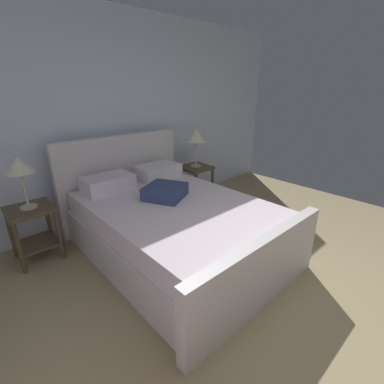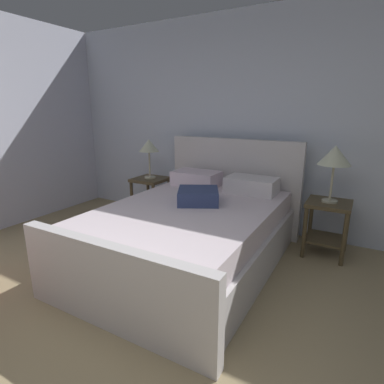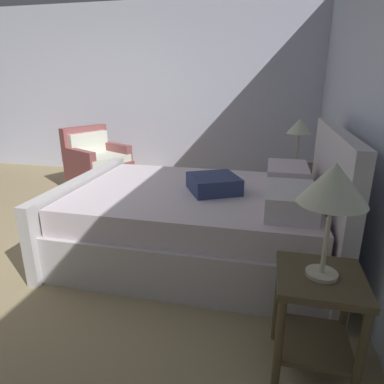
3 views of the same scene
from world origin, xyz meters
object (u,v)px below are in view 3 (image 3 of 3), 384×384
Objects in this scene: nightstand_left at (294,183)px; armchair at (97,166)px; bed at (203,219)px; nightstand_right at (317,308)px; table_lamp_right at (334,186)px; table_lamp_left at (299,128)px.

armchair is (-0.42, -2.75, -0.06)m from nightstand_left.
nightstand_right is (1.17, 0.85, 0.06)m from bed.
nightstand_right is at bearing 35.93° from bed.
nightstand_right is 2.35m from nightstand_left.
table_lamp_left is (-2.35, 0.01, -0.04)m from table_lamp_right.
table_lamp_left is (-0.00, 0.00, 0.64)m from nightstand_left.
table_lamp_right is at bearing 44.75° from armchair.
nightstand_right is 0.62× the size of armchair.
nightstand_right and nightstand_left have the same top height.
table_lamp_right reaches higher than armchair.
table_lamp_left is (-1.17, 0.86, 0.69)m from bed.
table_lamp_right is 1.09× the size of table_lamp_left.
bed reaches higher than armchair.
table_lamp_left reaches higher than armchair.
bed is 1.45m from nightstand_left.
table_lamp_right is 2.35m from table_lamp_left.
nightstand_right is at bearing -0.16° from table_lamp_left.
table_lamp_left is at bearing 116.57° from nightstand_left.
table_lamp_right is 2.44m from nightstand_left.
armchair is (-0.42, -2.75, -0.69)m from table_lamp_left.
armchair is (-2.76, -2.74, -0.06)m from nightstand_right.
bed is 3.90× the size of nightstand_right.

